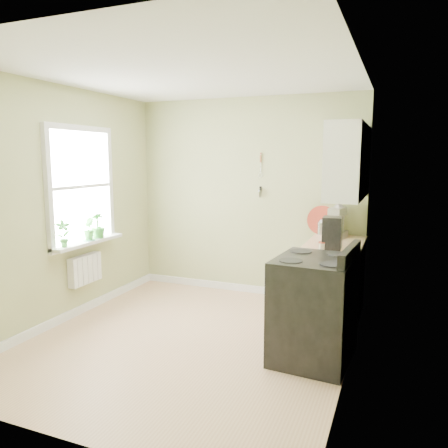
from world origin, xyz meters
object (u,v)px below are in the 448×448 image
at_px(stand_mixer, 337,224).
at_px(stove, 314,308).
at_px(coffee_maker, 332,234).
at_px(kettle, 322,227).

bearing_deg(stand_mixer, stove, -89.39).
xyz_separation_m(stove, stand_mixer, (-0.02, 1.52, 0.59)).
xyz_separation_m(stand_mixer, coffee_maker, (0.04, -0.70, -0.01)).
height_order(kettle, coffee_maker, coffee_maker).
bearing_deg(coffee_maker, kettle, 106.59).
height_order(stove, kettle, kettle).
distance_m(stove, kettle, 1.76).
height_order(stand_mixer, coffee_maker, stand_mixer).
relative_size(stove, stand_mixer, 2.66).
relative_size(kettle, coffee_maker, 0.57).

